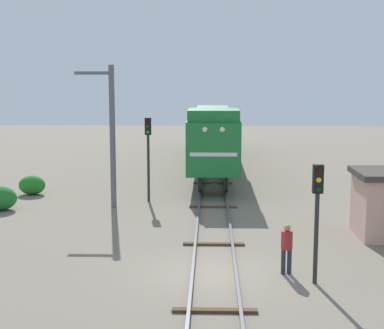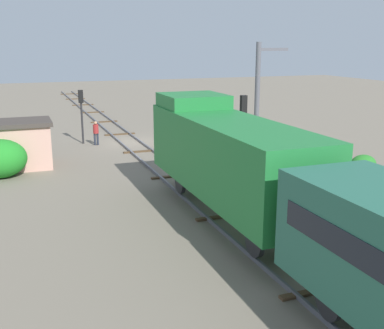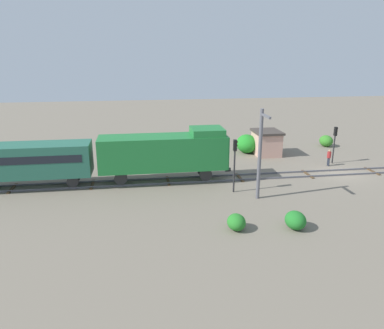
{
  "view_description": "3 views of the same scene",
  "coord_description": "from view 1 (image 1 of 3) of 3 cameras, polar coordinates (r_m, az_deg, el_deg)",
  "views": [
    {
      "loc": [
        -0.12,
        -18.94,
        6.52
      ],
      "look_at": [
        -1.25,
        15.59,
        1.34
      ],
      "focal_mm": 55.0,
      "sensor_mm": 36.0,
      "label": 1
    },
    {
      "loc": [
        7.84,
        33.62,
        7.02
      ],
      "look_at": [
        -0.14,
        12.46,
        1.3
      ],
      "focal_mm": 45.0,
      "sensor_mm": 36.0,
      "label": 2
    },
    {
      "loc": [
        -31.52,
        18.98,
        11.11
      ],
      "look_at": [
        -0.16,
        14.36,
        1.53
      ],
      "focal_mm": 35.0,
      "sensor_mm": 36.0,
      "label": 3
    }
  ],
  "objects": [
    {
      "name": "passenger_car_leading",
      "position": [
        49.1,
        2.02,
        3.86
      ],
      "size": [
        2.84,
        14.0,
        3.66
      ],
      "color": "#26604C",
      "rests_on": "railway_track"
    },
    {
      "name": "bush_back",
      "position": [
        30.43,
        -18.1,
        -3.13
      ],
      "size": [
        1.63,
        1.33,
        1.18
      ],
      "primitive_type": "ellipsoid",
      "color": "#207026",
      "rests_on": "ground"
    },
    {
      "name": "bush_far",
      "position": [
        33.9,
        -15.25,
        -1.94
      ],
      "size": [
        1.47,
        1.2,
        1.07
      ],
      "primitive_type": "ellipsoid",
      "color": "#257626",
      "rests_on": "ground"
    },
    {
      "name": "traffic_signal_near",
      "position": [
        18.76,
        12.06,
        -3.49
      ],
      "size": [
        0.32,
        0.34,
        3.83
      ],
      "color": "#262628",
      "rests_on": "ground"
    },
    {
      "name": "catenary_mast",
      "position": [
        29.32,
        -7.86,
        3.1
      ],
      "size": [
        1.94,
        0.28,
        7.09
      ],
      "color": "#595960",
      "rests_on": "ground"
    },
    {
      "name": "locomotive",
      "position": [
        35.8,
        2.06,
        2.52
      ],
      "size": [
        2.9,
        11.6,
        4.6
      ],
      "color": "#1E7233",
      "rests_on": "railway_track"
    },
    {
      "name": "ground_plane",
      "position": [
        20.03,
        2.16,
        -10.48
      ],
      "size": [
        118.8,
        118.8,
        0.0
      ],
      "primitive_type": "plane",
      "color": "#756B5B"
    },
    {
      "name": "railway_track",
      "position": [
        20.0,
        2.16,
        -10.28
      ],
      "size": [
        2.4,
        79.2,
        0.16
      ],
      "color": "#595960",
      "rests_on": "ground"
    },
    {
      "name": "worker_near_track",
      "position": [
        19.89,
        9.17,
        -7.71
      ],
      "size": [
        0.38,
        0.38,
        1.7
      ],
      "rotation": [
        0.0,
        0.0,
        1.91
      ],
      "color": "#262B38",
      "rests_on": "ground"
    },
    {
      "name": "traffic_signal_mid",
      "position": [
        30.66,
        -4.27,
        2.03
      ],
      "size": [
        0.32,
        0.34,
        4.42
      ],
      "color": "#262628",
      "rests_on": "ground"
    }
  ]
}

